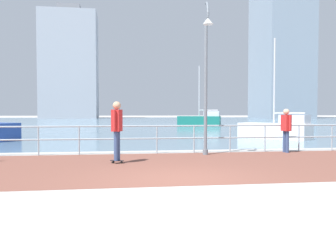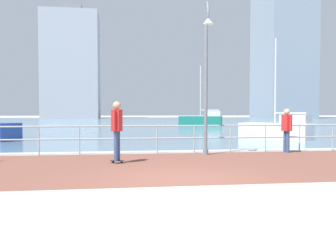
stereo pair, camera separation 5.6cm
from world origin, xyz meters
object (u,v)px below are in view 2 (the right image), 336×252
sailboat_gray (202,120)px  sailboat_ivory (277,129)px  lamppost (207,70)px  bystander (287,127)px  skateboarder (117,126)px

sailboat_gray → sailboat_ivory: bearing=-91.3°
lamppost → bystander: lamppost is taller
bystander → sailboat_ivory: size_ratio=0.29×
skateboarder → bystander: skateboarder is taller
lamppost → skateboarder: size_ratio=2.93×
skateboarder → bystander: bearing=17.1°
sailboat_gray → bystander: bearing=-96.7°
lamppost → bystander: (3.21, 0.41, -2.02)m
skateboarder → sailboat_ivory: bearing=43.4°
skateboarder → bystander: 6.62m
lamppost → sailboat_ivory: sailboat_ivory is taller
skateboarder → sailboat_gray: 30.93m
lamppost → skateboarder: 3.95m
bystander → sailboat_ivory: 7.21m
skateboarder → bystander: size_ratio=1.12×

